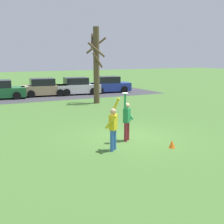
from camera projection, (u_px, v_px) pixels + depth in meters
ground_plane at (128, 137)px, 13.69m from camera, size 120.00×120.00×0.00m
person_catcher at (127, 118)px, 12.93m from camera, size 0.56×0.55×2.08m
person_defender at (113, 126)px, 11.60m from camera, size 0.65×0.65×2.05m
frisbee_disc at (125, 93)px, 12.53m from camera, size 0.26×0.26×0.02m
parked_car_green at (0, 90)px, 25.61m from camera, size 4.27×2.37×1.59m
parked_car_tan at (44, 88)px, 27.58m from camera, size 4.27×2.37×1.59m
parked_car_white at (77, 87)px, 28.68m from camera, size 4.27×2.37×1.59m
parked_car_blue at (109, 85)px, 30.23m from camera, size 4.27×2.37×1.59m
parking_strip at (60, 95)px, 28.09m from camera, size 19.16×6.40×0.01m
bare_tree_tall at (96, 64)px, 22.94m from camera, size 1.91×1.94×5.73m
field_cone_orange at (172, 144)px, 12.06m from camera, size 0.26×0.26×0.32m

